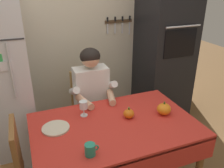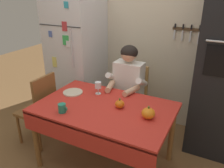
{
  "view_description": "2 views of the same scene",
  "coord_description": "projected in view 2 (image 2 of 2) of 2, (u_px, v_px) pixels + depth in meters",
  "views": [
    {
      "loc": [
        -0.65,
        -1.48,
        1.88
      ],
      "look_at": [
        0.05,
        0.28,
        1.03
      ],
      "focal_mm": 37.85,
      "sensor_mm": 36.0,
      "label": 1
    },
    {
      "loc": [
        1.03,
        -1.72,
        1.88
      ],
      "look_at": [
        0.01,
        0.25,
        0.93
      ],
      "focal_mm": 36.59,
      "sensor_mm": 36.0,
      "label": 2
    }
  ],
  "objects": [
    {
      "name": "seated_person",
      "position": [
        126.0,
        86.0,
        2.85
      ],
      "size": [
        0.47,
        0.55,
        1.25
      ],
      "color": "#38384C",
      "rests_on": "ground"
    },
    {
      "name": "dining_table",
      "position": [
        104.0,
        114.0,
        2.38
      ],
      "size": [
        1.4,
        0.9,
        0.74
      ],
      "color": "brown",
      "rests_on": "ground"
    },
    {
      "name": "chair_left_side",
      "position": [
        41.0,
        107.0,
        2.82
      ],
      "size": [
        0.4,
        0.4,
        0.93
      ],
      "color": "brown",
      "rests_on": "ground"
    },
    {
      "name": "coffee_mug",
      "position": [
        62.0,
        108.0,
        2.24
      ],
      "size": [
        0.1,
        0.08,
        0.09
      ],
      "color": "#237F66",
      "rests_on": "dining_table"
    },
    {
      "name": "pumpkin_large",
      "position": [
        120.0,
        104.0,
        2.32
      ],
      "size": [
        0.1,
        0.1,
        0.11
      ],
      "color": "orange",
      "rests_on": "dining_table"
    },
    {
      "name": "wine_glass",
      "position": [
        98.0,
        86.0,
        2.6
      ],
      "size": [
        0.07,
        0.07,
        0.15
      ],
      "color": "white",
      "rests_on": "dining_table"
    },
    {
      "name": "back_wall_assembly",
      "position": [
        151.0,
        33.0,
        3.15
      ],
      "size": [
        3.7,
        0.13,
        2.6
      ],
      "color": "beige",
      "rests_on": "ground"
    },
    {
      "name": "ground_plane",
      "position": [
        101.0,
        168.0,
        2.58
      ],
      "size": [
        10.0,
        10.0,
        0.0
      ],
      "primitive_type": "plane",
      "color": "brown",
      "rests_on": "ground"
    },
    {
      "name": "serving_tray",
      "position": [
        73.0,
        92.0,
        2.66
      ],
      "size": [
        0.23,
        0.23,
        0.02
      ],
      "primitive_type": "cylinder",
      "color": "beige",
      "rests_on": "dining_table"
    },
    {
      "name": "refrigerator",
      "position": [
        77.0,
        58.0,
        3.41
      ],
      "size": [
        0.68,
        0.71,
        1.8
      ],
      "color": "silver",
      "rests_on": "ground"
    },
    {
      "name": "chair_behind_person",
      "position": [
        132.0,
        97.0,
        3.09
      ],
      "size": [
        0.4,
        0.4,
        0.93
      ],
      "color": "tan",
      "rests_on": "ground"
    },
    {
      "name": "pumpkin_medium",
      "position": [
        148.0,
        113.0,
        2.13
      ],
      "size": [
        0.13,
        0.13,
        0.13
      ],
      "color": "orange",
      "rests_on": "dining_table"
    }
  ]
}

